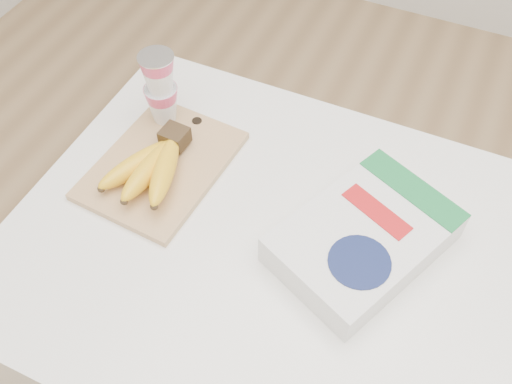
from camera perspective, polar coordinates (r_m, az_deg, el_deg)
table at (r=1.33m, az=5.25°, el=-16.16°), size 1.09×0.73×0.82m
cutting_board at (r=1.09m, az=-9.41°, el=2.67°), size 0.23×0.31×0.01m
bananas at (r=1.05m, az=-10.30°, el=2.68°), size 0.15×0.20×0.06m
yogurt_stack at (r=1.10m, az=-9.56°, el=10.37°), size 0.07×0.07×0.16m
cereal_box at (r=0.96m, az=10.73°, el=-4.52°), size 0.30×0.35×0.06m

